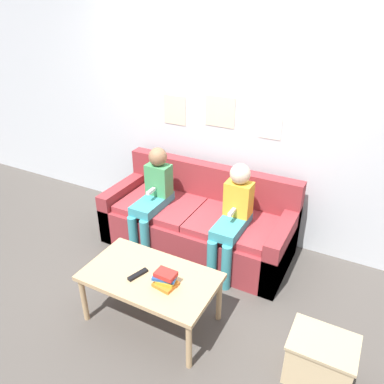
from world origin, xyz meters
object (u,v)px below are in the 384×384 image
at_px(coffee_table, 150,280).
at_px(person_left, 153,195).
at_px(person_right, 233,215).
at_px(storage_box, 320,360).
at_px(tv_remote, 138,275).
at_px(couch, 198,223).

height_order(coffee_table, person_left, person_left).
bearing_deg(person_right, storage_box, -39.31).
bearing_deg(tv_remote, coffee_table, 49.14).
relative_size(person_left, storage_box, 2.38).
relative_size(person_right, storage_box, 2.40).
xyz_separation_m(coffee_table, tv_remote, (-0.08, -0.05, 0.06)).
relative_size(coffee_table, person_left, 0.99).
bearing_deg(couch, coffee_table, -82.90).
xyz_separation_m(coffee_table, person_left, (-0.55, 0.89, 0.18)).
distance_m(person_right, storage_box, 1.34).
distance_m(person_left, tv_remote, 1.06).
xyz_separation_m(couch, person_left, (-0.41, -0.19, 0.32)).
height_order(tv_remote, storage_box, tv_remote).
xyz_separation_m(person_right, tv_remote, (-0.38, -0.94, -0.13)).
bearing_deg(storage_box, couch, 145.10).
distance_m(coffee_table, storage_box, 1.31).
height_order(person_left, tv_remote, person_left).
bearing_deg(person_left, tv_remote, -63.35).
height_order(coffee_table, storage_box, coffee_table).
distance_m(couch, tv_remote, 1.14).
distance_m(coffee_table, person_right, 0.96).
bearing_deg(coffee_table, person_right, 71.00).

